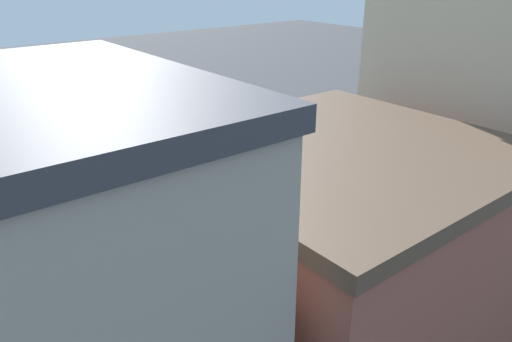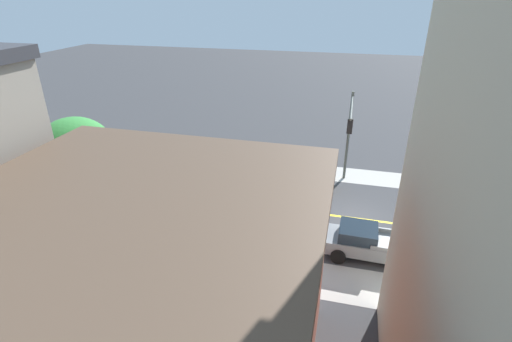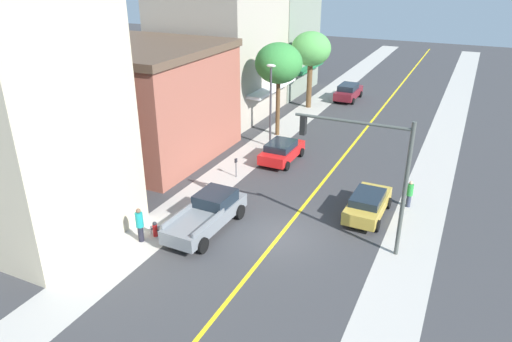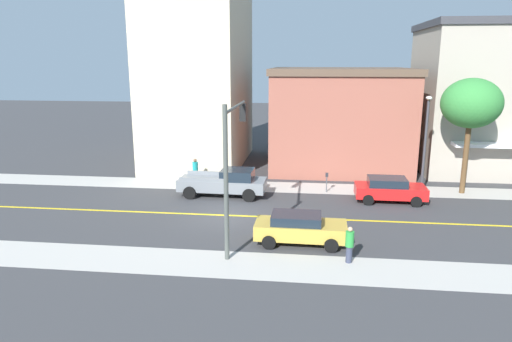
% 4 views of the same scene
% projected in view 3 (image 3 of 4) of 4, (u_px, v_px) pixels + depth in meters
% --- Properties ---
extents(ground_plane, '(140.00, 140.00, 0.00)m').
position_uv_depth(ground_plane, '(280.00, 236.00, 24.21)').
color(ground_plane, '#38383A').
extents(sidewalk_left, '(2.65, 126.00, 0.01)m').
position_uv_depth(sidewalk_left, '(179.00, 211.00, 26.64)').
color(sidewalk_left, '#ADA8A0').
rests_on(sidewalk_left, ground).
extents(sidewalk_right, '(2.65, 126.00, 0.01)m').
position_uv_depth(sidewalk_right, '(404.00, 266.00, 21.78)').
color(sidewalk_right, '#ADA8A0').
rests_on(sidewalk_right, ground).
extents(road_centerline_stripe, '(0.20, 126.00, 0.00)m').
position_uv_depth(road_centerline_stripe, '(280.00, 236.00, 24.21)').
color(road_centerline_stripe, yellow).
rests_on(road_centerline_stripe, ground).
extents(tan_rowhouse, '(10.53, 10.74, 7.82)m').
position_uv_depth(tan_rowhouse, '(143.00, 100.00, 33.31)').
color(tan_rowhouse, '#935142').
rests_on(tan_rowhouse, ground).
extents(corner_shop_building, '(10.33, 10.82, 11.21)m').
position_uv_depth(corner_shop_building, '(221.00, 51.00, 42.07)').
color(corner_shop_building, '#A39989').
rests_on(corner_shop_building, ground).
extents(pale_office_building, '(10.20, 9.60, 10.61)m').
position_uv_depth(pale_office_building, '(265.00, 40.00, 50.17)').
color(pale_office_building, gray).
rests_on(pale_office_building, ground).
extents(street_tree_left_near, '(3.66, 3.66, 7.36)m').
position_uv_depth(street_tree_left_near, '(279.00, 64.00, 36.06)').
color(street_tree_left_near, brown).
rests_on(street_tree_left_near, ground).
extents(street_tree_right_corner, '(3.69, 3.69, 7.13)m').
position_uv_depth(street_tree_right_corner, '(311.00, 50.00, 43.46)').
color(street_tree_right_corner, brown).
rests_on(street_tree_right_corner, ground).
extents(fire_hydrant, '(0.44, 0.24, 0.84)m').
position_uv_depth(fire_hydrant, '(155.00, 229.00, 24.02)').
color(fire_hydrant, red).
rests_on(fire_hydrant, ground).
extents(parking_meter, '(0.12, 0.18, 1.28)m').
position_uv_depth(parking_meter, '(236.00, 165.00, 30.52)').
color(parking_meter, '#4C4C51').
rests_on(parking_meter, ground).
extents(traffic_light_mast, '(5.49, 0.32, 6.67)m').
position_uv_depth(traffic_light_mast, '(371.00, 162.00, 21.53)').
color(traffic_light_mast, '#474C47').
rests_on(traffic_light_mast, ground).
extents(street_lamp, '(0.70, 0.36, 6.26)m').
position_uv_depth(street_lamp, '(271.00, 97.00, 34.37)').
color(street_lamp, '#38383D').
rests_on(street_lamp, ground).
extents(red_sedan_left_curb, '(2.14, 4.20, 1.48)m').
position_uv_depth(red_sedan_left_curb, '(282.00, 151.00, 32.96)').
color(red_sedan_left_curb, red).
rests_on(red_sedan_left_curb, ground).
extents(maroon_sedan_left_curb, '(2.09, 4.61, 1.63)m').
position_uv_depth(maroon_sedan_left_curb, '(348.00, 92.00, 47.76)').
color(maroon_sedan_left_curb, maroon).
rests_on(maroon_sedan_left_curb, ground).
extents(gold_sedan_right_curb, '(2.03, 4.28, 1.44)m').
position_uv_depth(gold_sedan_right_curb, '(368.00, 204.00, 25.78)').
color(gold_sedan_right_curb, '#B29338').
rests_on(gold_sedan_right_curb, ground).
extents(grey_pickup_truck, '(2.34, 5.53, 1.75)m').
position_uv_depth(grey_pickup_truck, '(208.00, 214.00, 24.55)').
color(grey_pickup_truck, slate).
rests_on(grey_pickup_truck, ground).
extents(pedestrian_green_shirt, '(0.36, 0.36, 1.60)m').
position_uv_depth(pedestrian_green_shirt, '(409.00, 193.00, 26.78)').
color(pedestrian_green_shirt, '#33384C').
rests_on(pedestrian_green_shirt, ground).
extents(pedestrian_teal_shirt, '(0.38, 0.38, 1.85)m').
position_uv_depth(pedestrian_teal_shirt, '(140.00, 224.00, 23.37)').
color(pedestrian_teal_shirt, black).
rests_on(pedestrian_teal_shirt, ground).
extents(small_dog, '(0.62, 0.60, 0.53)m').
position_uv_depth(small_dog, '(153.00, 228.00, 24.26)').
color(small_dog, silver).
rests_on(small_dog, ground).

